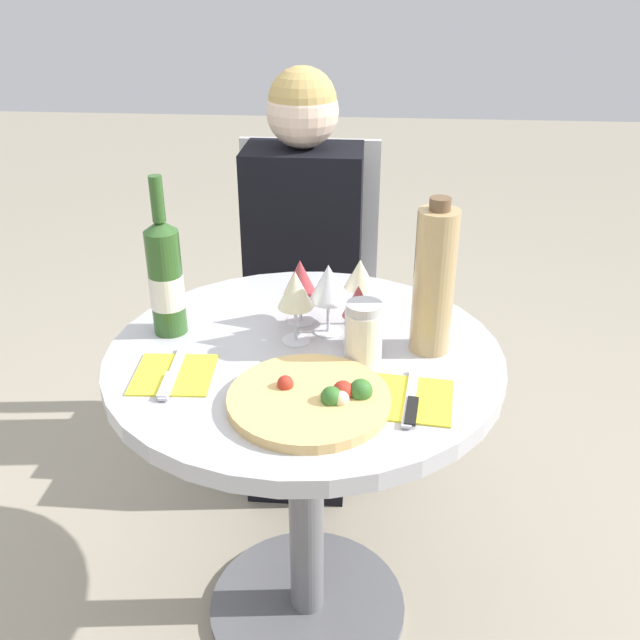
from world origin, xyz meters
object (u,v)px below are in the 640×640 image
object	(u,v)px
pizza_large	(312,399)
wine_bottle	(166,278)
tall_carafe	(434,281)
seated_diner	(302,300)
dining_table	(305,426)
chair_behind_diner	(307,305)

from	to	relation	value
pizza_large	wine_bottle	xyz separation A→B (m)	(-0.33, 0.25, 0.11)
wine_bottle	tall_carafe	distance (m)	0.55
seated_diner	tall_carafe	distance (m)	0.77
dining_table	chair_behind_diner	world-z (taller)	chair_behind_diner
pizza_large	tall_carafe	xyz separation A→B (m)	(0.22, 0.22, 0.14)
chair_behind_diner	seated_diner	xyz separation A→B (m)	(-0.00, -0.15, 0.09)
dining_table	pizza_large	xyz separation A→B (m)	(0.03, -0.19, 0.20)
pizza_large	seated_diner	bearing A→B (deg)	97.49
seated_diner	tall_carafe	world-z (taller)	seated_diner
dining_table	tall_carafe	distance (m)	0.42
dining_table	tall_carafe	world-z (taller)	tall_carafe
wine_bottle	tall_carafe	bearing A→B (deg)	-3.24
dining_table	wine_bottle	bearing A→B (deg)	168.22
chair_behind_diner	pizza_large	size ratio (longest dim) A/B	3.28
seated_diner	wine_bottle	distance (m)	0.69
chair_behind_diner	pizza_large	world-z (taller)	chair_behind_diner
chair_behind_diner	wine_bottle	size ratio (longest dim) A/B	2.84
chair_behind_diner	tall_carafe	size ratio (longest dim) A/B	3.02
chair_behind_diner	tall_carafe	bearing A→B (deg)	113.36
seated_diner	pizza_large	xyz separation A→B (m)	(0.11, -0.83, 0.21)
chair_behind_diner	seated_diner	world-z (taller)	seated_diner
pizza_large	wine_bottle	world-z (taller)	wine_bottle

